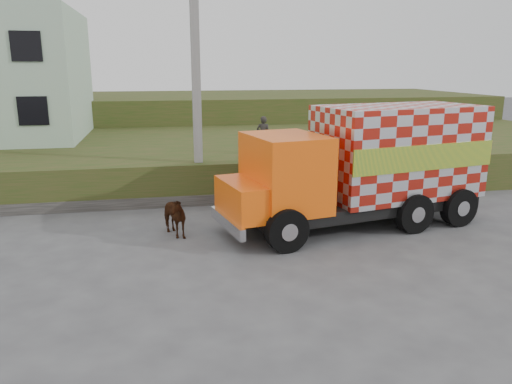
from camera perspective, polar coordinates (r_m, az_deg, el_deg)
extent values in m
plane|color=#474749|center=(14.50, -0.98, -5.60)|extent=(120.00, 120.00, 0.00)
cube|color=#2D4818|center=(23.92, -5.20, 4.11)|extent=(40.00, 12.00, 1.50)
cube|color=#2D4818|center=(35.68, -7.26, 8.57)|extent=(40.00, 12.00, 3.00)
cube|color=#595651|center=(18.26, -9.50, -0.96)|extent=(16.00, 0.50, 0.40)
cube|color=gray|center=(18.12, -6.82, 11.21)|extent=(0.30, 0.30, 8.00)
cube|color=black|center=(16.08, 11.78, -1.25)|extent=(7.77, 3.83, 0.38)
cube|color=#FE5A0D|center=(14.51, 3.37, 2.26)|extent=(2.43, 2.86, 2.19)
cube|color=#FE5A0D|center=(14.17, -1.25, -0.74)|extent=(1.53, 2.47, 0.99)
cube|color=silver|center=(16.51, 15.85, 4.55)|extent=(5.46, 3.57, 2.85)
cube|color=yellow|center=(15.50, 18.88, 3.73)|extent=(4.94, 1.04, 0.77)
cube|color=yellow|center=(17.57, 13.17, 5.27)|extent=(4.94, 1.04, 0.77)
cube|color=silver|center=(14.18, -3.31, -3.52)|extent=(0.66, 2.50, 0.33)
cylinder|color=black|center=(13.53, 3.52, -4.40)|extent=(1.26, 0.61, 1.20)
cylinder|color=black|center=(15.73, -0.48, -1.71)|extent=(1.26, 0.61, 1.20)
cylinder|color=black|center=(15.79, 17.61, -2.32)|extent=(1.26, 0.61, 1.20)
cylinder|color=black|center=(17.71, 12.43, -0.23)|extent=(1.26, 0.61, 1.20)
cylinder|color=black|center=(16.95, 22.17, -1.61)|extent=(1.26, 0.61, 1.20)
cylinder|color=black|center=(18.75, 16.84, 0.28)|extent=(1.26, 0.61, 1.20)
imported|color=black|center=(14.98, -9.64, -2.68)|extent=(1.21, 1.60, 1.23)
imported|color=#2C2A27|center=(19.94, 0.85, 6.52)|extent=(0.64, 0.54, 1.51)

